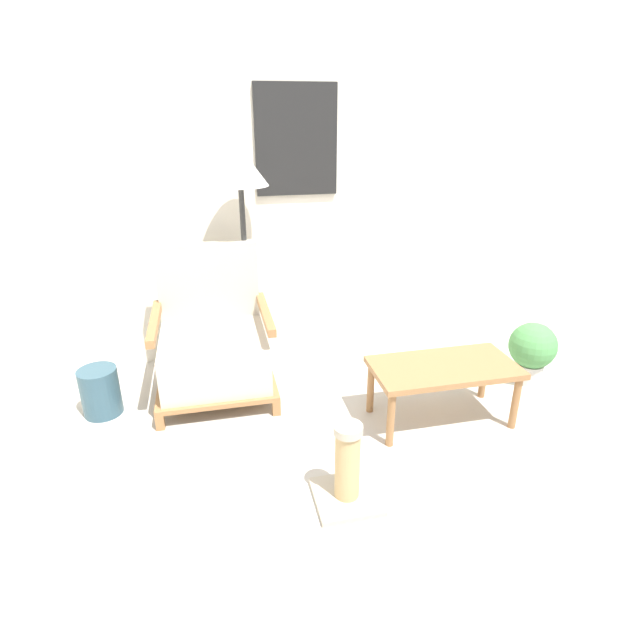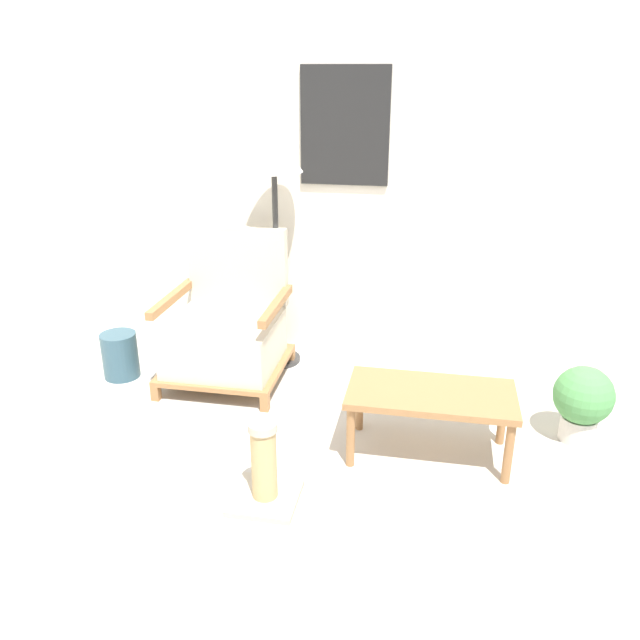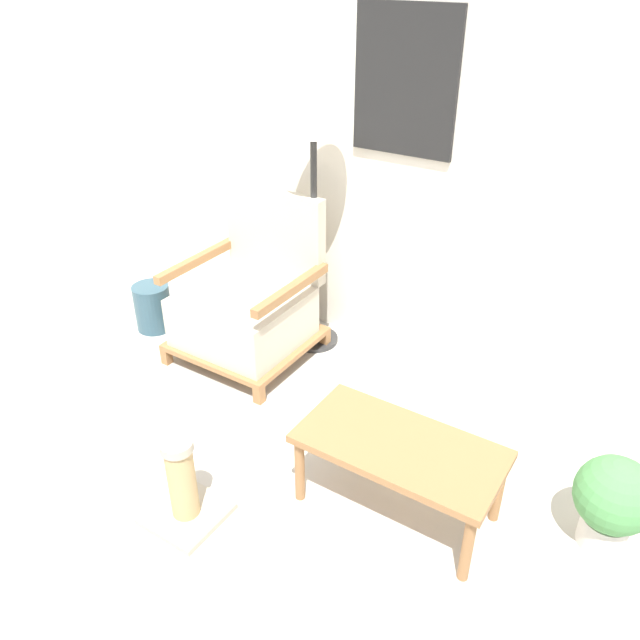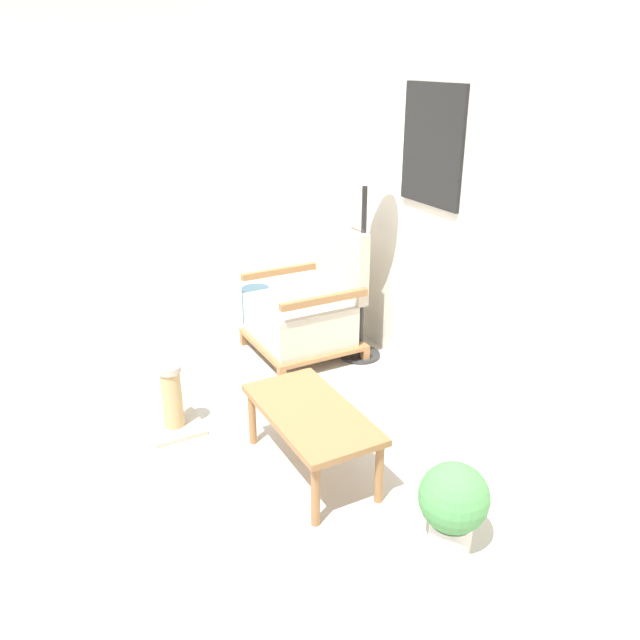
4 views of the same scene
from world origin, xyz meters
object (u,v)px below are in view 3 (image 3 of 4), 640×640
Objects in this scene: armchair at (249,304)px; scratching_post at (183,490)px; coffee_table at (400,452)px; vase at (153,307)px; floor_lamp at (313,132)px; potted_plant at (613,500)px.

armchair is 2.22× the size of scratching_post.
coffee_table is 2.08m from vase.
floor_lamp is 3.63× the size of scratching_post.
potted_plant is (1.84, -0.66, -1.05)m from floor_lamp.
coffee_table is (1.30, -0.64, -0.01)m from armchair.
floor_lamp is 1.55m from vase.
coffee_table is 1.97× the size of potted_plant.
coffee_table is (1.05, -0.95, -0.97)m from floor_lamp.
floor_lamp is 1.72m from coffee_table.
armchair is 2.18× the size of potted_plant.
scratching_post is at bearing -64.14° from armchair.
vase is at bearing 165.30° from coffee_table.
coffee_table is at bearing -14.70° from vase.
armchair is 2.13m from potted_plant.
armchair is 1.32m from scratching_post.
floor_lamp is at bearing 50.35° from armchair.
floor_lamp is at bearing 137.72° from coffee_table.
floor_lamp reaches higher than vase.
potted_plant reaches higher than scratching_post.
potted_plant reaches higher than coffee_table.
floor_lamp is (0.26, 0.31, 0.97)m from armchair.
armchair is 1.11× the size of coffee_table.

